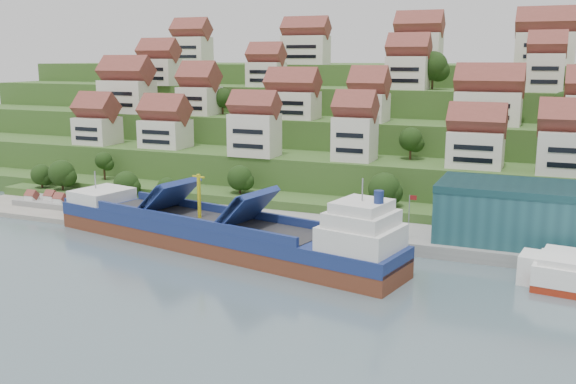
% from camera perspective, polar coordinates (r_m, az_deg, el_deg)
% --- Properties ---
extents(ground, '(300.00, 300.00, 0.00)m').
position_cam_1_polar(ground, '(109.23, 0.13, -5.76)').
color(ground, slate).
rests_on(ground, ground).
extents(quay, '(180.00, 14.00, 2.20)m').
position_cam_1_polar(quay, '(117.36, 12.07, -4.22)').
color(quay, gray).
rests_on(quay, ground).
extents(pebble_beach, '(45.00, 20.00, 1.00)m').
position_cam_1_polar(pebble_beach, '(149.46, -19.01, -1.38)').
color(pebble_beach, gray).
rests_on(pebble_beach, ground).
extents(hillside, '(260.00, 128.00, 31.00)m').
position_cam_1_polar(hillside, '(204.88, 11.34, 5.36)').
color(hillside, '#2D4C1E').
rests_on(hillside, ground).
extents(hillside_village, '(153.48, 63.33, 28.82)m').
position_cam_1_polar(hillside_village, '(162.08, 8.57, 8.68)').
color(hillside_village, silver).
rests_on(hillside_village, ground).
extents(hillside_trees, '(139.56, 60.98, 31.94)m').
position_cam_1_polar(hillside_trees, '(148.80, 2.48, 5.18)').
color(hillside_trees, '#1F3B13').
rests_on(hillside_trees, ground).
extents(flagpole, '(1.28, 0.16, 8.00)m').
position_cam_1_polar(flagpole, '(111.49, 10.76, -1.94)').
color(flagpole, gray).
rests_on(flagpole, quay).
extents(beach_huts, '(14.40, 3.70, 2.20)m').
position_cam_1_polar(beach_huts, '(149.55, -19.94, -0.81)').
color(beach_huts, white).
rests_on(beach_huts, pebble_beach).
extents(cargo_ship, '(70.83, 24.82, 15.44)m').
position_cam_1_polar(cargo_ship, '(112.22, -5.71, -3.74)').
color(cargo_ship, brown).
rests_on(cargo_ship, ground).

